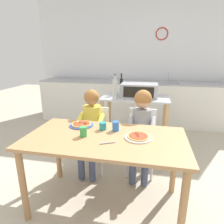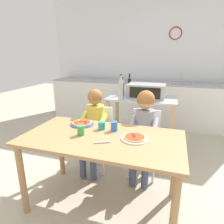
{
  "view_description": "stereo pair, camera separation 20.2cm",
  "coord_description": "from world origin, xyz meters",
  "px_view_note": "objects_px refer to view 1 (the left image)",
  "views": [
    {
      "loc": [
        0.4,
        -1.59,
        1.49
      ],
      "look_at": [
        0.0,
        0.3,
        0.9
      ],
      "focal_mm": 31.03,
      "sensor_mm": 36.0,
      "label": 1
    },
    {
      "loc": [
        0.59,
        -1.54,
        1.49
      ],
      "look_at": [
        0.0,
        0.3,
        0.9
      ],
      "focal_mm": 31.03,
      "sensor_mm": 36.0,
      "label": 2
    }
  ],
  "objects_px": {
    "child_in_grey_shirt": "(142,123)",
    "drinking_cup_green": "(83,132)",
    "pizza_plate_blue_rimmed": "(81,124)",
    "serving_spoon": "(108,143)",
    "drinking_cup_blue": "(116,126)",
    "drinking_cup_teal": "(103,126)",
    "bottle_squat_spirits": "(115,89)",
    "dining_chair_left": "(94,134)",
    "toaster_oven": "(139,90)",
    "dining_chair_right": "(141,136)",
    "kitchen_island_cart": "(135,114)",
    "bottle_brown_beer": "(115,89)",
    "dining_table": "(105,147)",
    "bottle_dark_olive_oil": "(121,85)",
    "child_in_yellow_shirt": "(91,123)",
    "pizza_plate_white": "(138,137)"
  },
  "relations": [
    {
      "from": "child_in_grey_shirt",
      "to": "drinking_cup_green",
      "type": "relative_size",
      "value": 11.55
    },
    {
      "from": "pizza_plate_blue_rimmed",
      "to": "serving_spoon",
      "type": "height_order",
      "value": "pizza_plate_blue_rimmed"
    },
    {
      "from": "drinking_cup_blue",
      "to": "drinking_cup_teal",
      "type": "height_order",
      "value": "drinking_cup_blue"
    },
    {
      "from": "bottle_squat_spirits",
      "to": "drinking_cup_blue",
      "type": "xyz_separation_m",
      "value": [
        0.24,
        -1.21,
        -0.16
      ]
    },
    {
      "from": "bottle_squat_spirits",
      "to": "dining_chair_left",
      "type": "xyz_separation_m",
      "value": [
        -0.14,
        -0.71,
        -0.48
      ]
    },
    {
      "from": "toaster_oven",
      "to": "child_in_grey_shirt",
      "type": "xyz_separation_m",
      "value": [
        0.09,
        -0.76,
        -0.25
      ]
    },
    {
      "from": "dining_chair_right",
      "to": "drinking_cup_teal",
      "type": "xyz_separation_m",
      "value": [
        -0.37,
        -0.53,
        0.31
      ]
    },
    {
      "from": "kitchen_island_cart",
      "to": "toaster_oven",
      "type": "height_order",
      "value": "toaster_oven"
    },
    {
      "from": "kitchen_island_cart",
      "to": "pizza_plate_blue_rimmed",
      "type": "height_order",
      "value": "kitchen_island_cart"
    },
    {
      "from": "bottle_brown_beer",
      "to": "dining_table",
      "type": "xyz_separation_m",
      "value": [
        0.12,
        -1.1,
        -0.35
      ]
    },
    {
      "from": "bottle_dark_olive_oil",
      "to": "child_in_grey_shirt",
      "type": "distance_m",
      "value": 1.09
    },
    {
      "from": "child_in_yellow_shirt",
      "to": "kitchen_island_cart",
      "type": "bearing_deg",
      "value": 59.38
    },
    {
      "from": "pizza_plate_white",
      "to": "serving_spoon",
      "type": "height_order",
      "value": "pizza_plate_white"
    },
    {
      "from": "kitchen_island_cart",
      "to": "drinking_cup_blue",
      "type": "distance_m",
      "value": 1.19
    },
    {
      "from": "dining_chair_left",
      "to": "child_in_grey_shirt",
      "type": "distance_m",
      "value": 0.66
    },
    {
      "from": "drinking_cup_teal",
      "to": "bottle_dark_olive_oil",
      "type": "bearing_deg",
      "value": 91.69
    },
    {
      "from": "kitchen_island_cart",
      "to": "drinking_cup_blue",
      "type": "relative_size",
      "value": 10.83
    },
    {
      "from": "bottle_squat_spirits",
      "to": "bottle_dark_olive_oil",
      "type": "xyz_separation_m",
      "value": [
        0.07,
        0.19,
        0.02
      ]
    },
    {
      "from": "toaster_oven",
      "to": "dining_chair_left",
      "type": "relative_size",
      "value": 0.68
    },
    {
      "from": "pizza_plate_blue_rimmed",
      "to": "pizza_plate_white",
      "type": "distance_m",
      "value": 0.65
    },
    {
      "from": "child_in_grey_shirt",
      "to": "drinking_cup_green",
      "type": "xyz_separation_m",
      "value": [
        -0.5,
        -0.61,
        0.1
      ]
    },
    {
      "from": "dining_table",
      "to": "dining_chair_right",
      "type": "bearing_deg",
      "value": 66.86
    },
    {
      "from": "child_in_grey_shirt",
      "to": "drinking_cup_teal",
      "type": "distance_m",
      "value": 0.56
    },
    {
      "from": "bottle_dark_olive_oil",
      "to": "drinking_cup_blue",
      "type": "bearing_deg",
      "value": -82.94
    },
    {
      "from": "bottle_brown_beer",
      "to": "pizza_plate_white",
      "type": "distance_m",
      "value": 1.17
    },
    {
      "from": "dining_chair_left",
      "to": "drinking_cup_green",
      "type": "height_order",
      "value": "drinking_cup_green"
    },
    {
      "from": "kitchen_island_cart",
      "to": "pizza_plate_blue_rimmed",
      "type": "distance_m",
      "value": 1.22
    },
    {
      "from": "toaster_oven",
      "to": "serving_spoon",
      "type": "height_order",
      "value": "toaster_oven"
    },
    {
      "from": "kitchen_island_cart",
      "to": "bottle_brown_beer",
      "type": "relative_size",
      "value": 2.84
    },
    {
      "from": "kitchen_island_cart",
      "to": "bottle_brown_beer",
      "type": "xyz_separation_m",
      "value": [
        -0.28,
        -0.24,
        0.43
      ]
    },
    {
      "from": "drinking_cup_teal",
      "to": "pizza_plate_blue_rimmed",
      "type": "bearing_deg",
      "value": 166.28
    },
    {
      "from": "dining_chair_right",
      "to": "pizza_plate_white",
      "type": "height_order",
      "value": "dining_chair_right"
    },
    {
      "from": "kitchen_island_cart",
      "to": "bottle_squat_spirits",
      "type": "relative_size",
      "value": 3.51
    },
    {
      "from": "dining_table",
      "to": "child_in_grey_shirt",
      "type": "relative_size",
      "value": 1.38
    },
    {
      "from": "bottle_brown_beer",
      "to": "pizza_plate_blue_rimmed",
      "type": "xyz_separation_m",
      "value": [
        -0.19,
        -0.87,
        -0.24
      ]
    },
    {
      "from": "bottle_squat_spirits",
      "to": "bottle_dark_olive_oil",
      "type": "bearing_deg",
      "value": 69.32
    },
    {
      "from": "bottle_dark_olive_oil",
      "to": "pizza_plate_blue_rimmed",
      "type": "bearing_deg",
      "value": -98.94
    },
    {
      "from": "dining_chair_left",
      "to": "serving_spoon",
      "type": "relative_size",
      "value": 5.79
    },
    {
      "from": "pizza_plate_blue_rimmed",
      "to": "drinking_cup_teal",
      "type": "height_order",
      "value": "drinking_cup_teal"
    },
    {
      "from": "toaster_oven",
      "to": "dining_table",
      "type": "xyz_separation_m",
      "value": [
        -0.21,
        -1.35,
        -0.3
      ]
    },
    {
      "from": "pizza_plate_blue_rimmed",
      "to": "drinking_cup_teal",
      "type": "bearing_deg",
      "value": -13.72
    },
    {
      "from": "bottle_dark_olive_oil",
      "to": "child_in_grey_shirt",
      "type": "bearing_deg",
      "value": -67.34
    },
    {
      "from": "bottle_dark_olive_oil",
      "to": "serving_spoon",
      "type": "bearing_deg",
      "value": -84.63
    },
    {
      "from": "pizza_plate_blue_rimmed",
      "to": "toaster_oven",
      "type": "bearing_deg",
      "value": 64.95
    },
    {
      "from": "dining_chair_left",
      "to": "pizza_plate_white",
      "type": "height_order",
      "value": "dining_chair_left"
    },
    {
      "from": "bottle_squat_spirits",
      "to": "drinking_cup_teal",
      "type": "relative_size",
      "value": 3.86
    },
    {
      "from": "kitchen_island_cart",
      "to": "bottle_dark_olive_oil",
      "type": "xyz_separation_m",
      "value": [
        -0.26,
        0.23,
        0.42
      ]
    },
    {
      "from": "serving_spoon",
      "to": "bottle_squat_spirits",
      "type": "bearing_deg",
      "value": 98.64
    },
    {
      "from": "drinking_cup_blue",
      "to": "drinking_cup_green",
      "type": "height_order",
      "value": "drinking_cup_blue"
    },
    {
      "from": "bottle_squat_spirits",
      "to": "serving_spoon",
      "type": "height_order",
      "value": "bottle_squat_spirits"
    }
  ]
}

